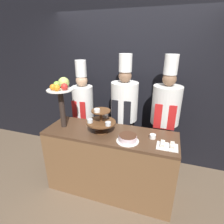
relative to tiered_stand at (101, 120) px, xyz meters
The scene contains 11 objects.
ground_plane 1.15m from the tiered_stand, 68.10° to the right, with size 14.00×14.00×0.00m, color brown.
wall_back 1.05m from the tiered_stand, 83.92° to the left, with size 10.00×0.06×2.80m.
buffet_counter 0.65m from the tiered_stand, 12.33° to the left, with size 1.74×0.58×0.94m.
tiered_stand is the anchor object (origin of this frame).
fruit_pedestal 0.64m from the tiered_stand, behind, with size 0.34×0.34×0.67m.
cake_round 0.42m from the tiered_stand, 16.64° to the right, with size 0.27×0.27×0.08m.
cup_white 0.67m from the tiered_stand, ahead, with size 0.08×0.08×0.05m.
cake_square_tray 0.85m from the tiered_stand, ahead, with size 0.23×0.18×0.05m.
chef_left 0.85m from the tiered_stand, 132.68° to the left, with size 0.34×0.34×1.78m.
chef_center_left 0.64m from the tiered_stand, 76.76° to the left, with size 0.41×0.41×1.89m.
chef_center_right 0.99m from the tiered_stand, 38.88° to the left, with size 0.41×0.41×1.89m.
Camera 1 is at (0.66, -1.61, 2.04)m, focal length 28.00 mm.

